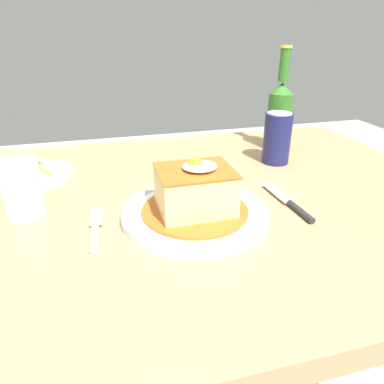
{
  "coord_description": "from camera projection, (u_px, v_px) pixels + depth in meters",
  "views": [
    {
      "loc": [
        -0.08,
        -0.63,
        1.06
      ],
      "look_at": [
        0.07,
        -0.07,
        0.78
      ],
      "focal_mm": 33.36,
      "sensor_mm": 36.0,
      "label": 1
    }
  ],
  "objects": [
    {
      "name": "dining_table",
      "position": [
        150.0,
        248.0,
        0.75
      ],
      "size": [
        1.32,
        0.82,
        0.74
      ],
      "color": "#A87F56",
      "rests_on": "ground_plane"
    },
    {
      "name": "main_plate",
      "position": [
        195.0,
        212.0,
        0.64
      ],
      "size": [
        0.26,
        0.26,
        0.02
      ],
      "color": "white",
      "rests_on": "dining_table"
    },
    {
      "name": "sandwich_meal",
      "position": [
        195.0,
        192.0,
        0.62
      ],
      "size": [
        0.19,
        0.19,
        0.1
      ],
      "color": "#B75B1E",
      "rests_on": "main_plate"
    },
    {
      "name": "fork",
      "position": [
        95.0,
        231.0,
        0.59
      ],
      "size": [
        0.03,
        0.14,
        0.01
      ],
      "color": "silver",
      "rests_on": "dining_table"
    },
    {
      "name": "knife",
      "position": [
        293.0,
        206.0,
        0.67
      ],
      "size": [
        0.02,
        0.17,
        0.01
      ],
      "color": "#262628",
      "rests_on": "dining_table"
    },
    {
      "name": "soda_can",
      "position": [
        277.0,
        138.0,
        0.87
      ],
      "size": [
        0.07,
        0.07,
        0.12
      ],
      "color": "#191E51",
      "rests_on": "dining_table"
    },
    {
      "name": "beer_bottle_green",
      "position": [
        279.0,
        113.0,
        0.95
      ],
      "size": [
        0.06,
        0.06,
        0.27
      ],
      "color": "#2D6B23",
      "rests_on": "dining_table"
    },
    {
      "name": "drinking_glass",
      "position": [
        22.0,
        193.0,
        0.62
      ],
      "size": [
        0.07,
        0.07,
        0.1
      ],
      "color": "#3F2314",
      "rests_on": "dining_table"
    },
    {
      "name": "side_plate_fries",
      "position": [
        34.0,
        173.0,
        0.81
      ],
      "size": [
        0.17,
        0.17,
        0.02
      ],
      "color": "white",
      "rests_on": "dining_table"
    }
  ]
}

